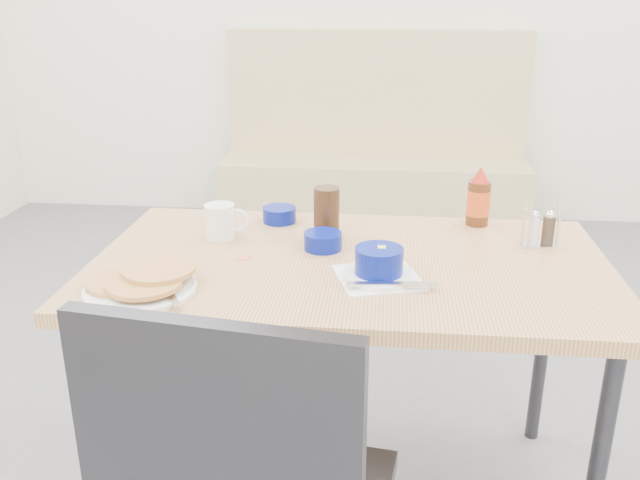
# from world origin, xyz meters

# --- Properties ---
(booth_bench) EXTENTS (1.90, 0.56, 1.22)m
(booth_bench) POSITION_xyz_m (0.00, 2.78, 0.35)
(booth_bench) COLOR tan
(booth_bench) RESTS_ON ground
(dining_table) EXTENTS (1.40, 0.80, 0.76)m
(dining_table) POSITION_xyz_m (0.00, 0.25, 0.70)
(dining_table) COLOR tan
(dining_table) RESTS_ON ground
(pancake_plate) EXTENTS (0.27, 0.27, 0.05)m
(pancake_plate) POSITION_xyz_m (-0.49, -0.01, 0.78)
(pancake_plate) COLOR white
(pancake_plate) RESTS_ON dining_table
(coffee_mug) EXTENTS (0.13, 0.09, 0.10)m
(coffee_mug) POSITION_xyz_m (-0.39, 0.39, 0.81)
(coffee_mug) COLOR white
(coffee_mug) RESTS_ON dining_table
(grits_setting) EXTENTS (0.27, 0.25, 0.09)m
(grits_setting) POSITION_xyz_m (0.08, 0.13, 0.80)
(grits_setting) COLOR white
(grits_setting) RESTS_ON dining_table
(creamer_bowl) EXTENTS (0.11, 0.11, 0.05)m
(creamer_bowl) POSITION_xyz_m (-0.24, 0.55, 0.78)
(creamer_bowl) COLOR navy
(creamer_bowl) RESTS_ON dining_table
(butter_bowl) EXTENTS (0.11, 0.11, 0.05)m
(butter_bowl) POSITION_xyz_m (-0.08, 0.33, 0.78)
(butter_bowl) COLOR navy
(butter_bowl) RESTS_ON dining_table
(amber_tumbler) EXTENTS (0.10, 0.10, 0.15)m
(amber_tumbler) POSITION_xyz_m (-0.08, 0.45, 0.83)
(amber_tumbler) COLOR black
(amber_tumbler) RESTS_ON dining_table
(condiment_caddy) EXTENTS (0.11, 0.08, 0.12)m
(condiment_caddy) POSITION_xyz_m (0.53, 0.42, 0.80)
(condiment_caddy) COLOR silver
(condiment_caddy) RESTS_ON dining_table
(syrup_bottle) EXTENTS (0.07, 0.07, 0.19)m
(syrup_bottle) POSITION_xyz_m (0.38, 0.59, 0.84)
(syrup_bottle) COLOR #47230F
(syrup_bottle) RESTS_ON dining_table
(sugar_wrapper) EXTENTS (0.04, 0.04, 0.00)m
(sugar_wrapper) POSITION_xyz_m (-0.29, 0.23, 0.76)
(sugar_wrapper) COLOR #E74D5B
(sugar_wrapper) RESTS_ON dining_table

